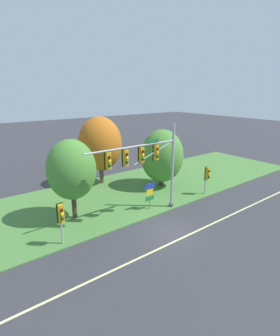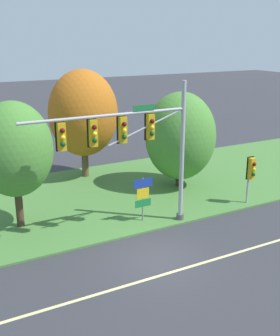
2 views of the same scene
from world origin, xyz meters
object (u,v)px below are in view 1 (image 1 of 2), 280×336
Objects in this scene: traffic_signal_mast at (148,160)px; tree_nearest_road at (72,170)px; tree_left_of_mast at (100,144)px; pedestrian_signal_near_kerb at (207,175)px; tree_behind_signpost at (162,156)px; route_sign_post at (150,193)px; pedestrian_signal_further_along at (61,216)px.

traffic_signal_mast is 1.29× the size of tree_nearest_road.
tree_left_of_mast is at bearing 84.35° from traffic_signal_mast.
pedestrian_signal_near_kerb is at bearing -54.56° from tree_left_of_mast.
traffic_signal_mast is 2.95× the size of pedestrian_signal_near_kerb.
tree_nearest_road reaches higher than pedestrian_signal_near_kerb.
tree_behind_signpost is at bearing 112.48° from pedestrian_signal_near_kerb.
route_sign_post is at bearing -141.67° from tree_behind_signpost.
traffic_signal_mast is 3.51× the size of route_sign_post.
pedestrian_signal_further_along is at bearing -131.33° from tree_left_of_mast.
pedestrian_signal_near_kerb is 0.46× the size of tree_behind_signpost.
traffic_signal_mast reaches higher than tree_behind_signpost.
tree_behind_signpost is (10.54, 1.34, -0.76)m from tree_nearest_road.
tree_behind_signpost is at bearing 7.23° from tree_nearest_road.
pedestrian_signal_near_kerb is 0.95× the size of pedestrian_signal_further_along.
tree_behind_signpost is (5.59, 4.49, -1.40)m from traffic_signal_mast.
tree_left_of_mast reaches higher than route_sign_post.
tree_left_of_mast reaches higher than pedestrian_signal_near_kerb.
pedestrian_signal_near_kerb is 14.64m from pedestrian_signal_further_along.
tree_left_of_mast reaches higher than traffic_signal_mast.
pedestrian_signal_further_along is at bearing -179.99° from traffic_signal_mast.
route_sign_post is 0.32× the size of tree_left_of_mast.
pedestrian_signal_near_kerb is at bearing -0.13° from pedestrian_signal_further_along.
pedestrian_signal_further_along reaches higher than route_sign_post.
pedestrian_signal_near_kerb is 6.64m from route_sign_post.
pedestrian_signal_further_along is (-7.17, -0.00, -2.55)m from traffic_signal_mast.
traffic_signal_mast is 1.14× the size of tree_left_of_mast.
pedestrian_signal_further_along is 0.41× the size of tree_left_of_mast.
traffic_signal_mast is 3.42m from route_sign_post.
traffic_signal_mast reaches higher than pedestrian_signal_further_along.
route_sign_post is at bearing -22.06° from tree_nearest_road.
tree_left_of_mast is 6.72m from tree_behind_signpost.
tree_left_of_mast reaches higher than tree_nearest_road.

